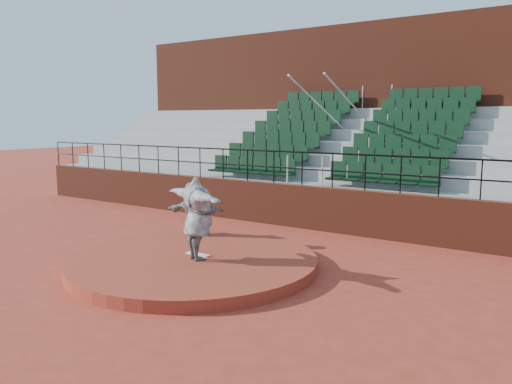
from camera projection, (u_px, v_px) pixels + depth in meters
ground at (194, 267)px, 11.15m from camera, size 90.00×90.00×0.00m
pitchers_mound at (194, 262)px, 11.14m from camera, size 5.50×5.50×0.25m
pitching_rubber at (198, 254)px, 11.24m from camera, size 0.60×0.15×0.03m
boundary_wall at (302, 206)px, 15.17m from camera, size 24.00×0.30×1.30m
wall_railing at (302, 161)px, 14.97m from camera, size 24.04×0.05×1.03m
seating_deck at (350, 170)px, 18.05m from camera, size 24.00×5.97×4.63m
press_box_facade at (389, 113)px, 21.00m from camera, size 24.00×3.00×7.10m
pitcher at (198, 219)px, 10.76m from camera, size 2.30×1.39×1.82m
fielder at (194, 213)px, 13.16m from camera, size 1.63×1.00×1.67m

